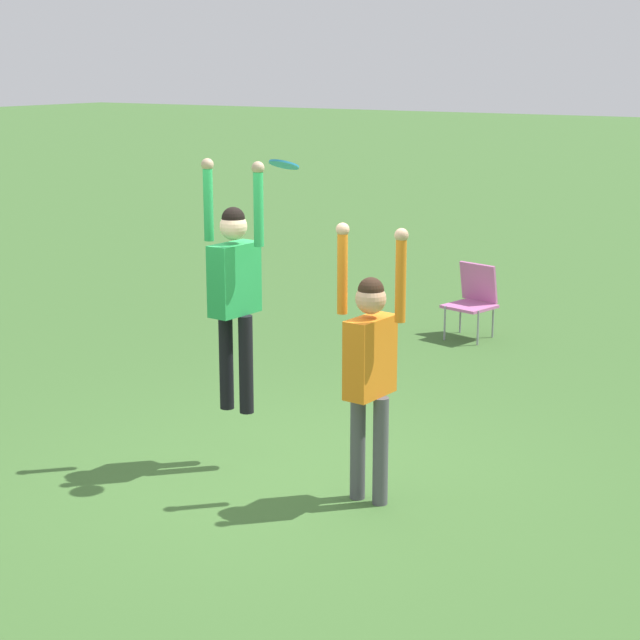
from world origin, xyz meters
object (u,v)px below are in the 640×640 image
object	(u,v)px
person_jumping	(234,281)
frisbee	(284,165)
camping_chair_2	(474,296)
person_defending	(370,358)

from	to	relation	value
person_jumping	frisbee	world-z (taller)	frisbee
frisbee	camping_chair_2	distance (m)	5.47
person_defending	camping_chair_2	xyz separation A→B (m)	(-1.48, 5.14, -0.64)
person_defending	person_jumping	bearing A→B (deg)	-90.00
person_jumping	person_defending	distance (m)	1.42
camping_chair_2	frisbee	bearing A→B (deg)	109.56
person_jumping	frisbee	bearing A→B (deg)	-84.25
person_jumping	frisbee	size ratio (longest dim) A/B	8.74
person_defending	camping_chair_2	world-z (taller)	person_defending
person_defending	camping_chair_2	size ratio (longest dim) A/B	2.38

